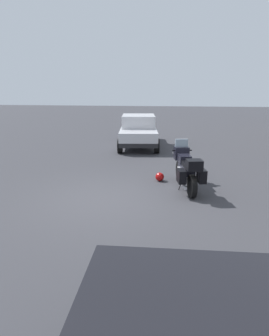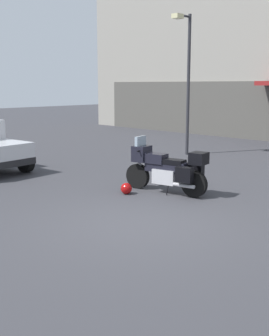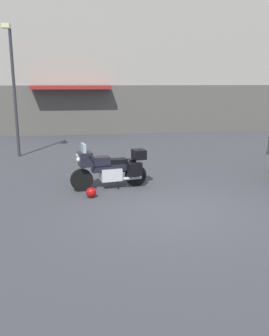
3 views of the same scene
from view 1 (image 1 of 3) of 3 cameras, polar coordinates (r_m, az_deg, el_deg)
name	(u,v)px [view 1 (image 1 of 3)]	position (r m, az deg, el deg)	size (l,w,h in m)	color
ground_plane	(106,200)	(7.95, -5.50, -6.23)	(80.00, 80.00, 0.00)	#38383D
motorcycle	(186,168)	(8.75, 10.05, -0.06)	(2.25, 0.95, 1.36)	black
helmet	(160,177)	(9.46, 4.95, -1.72)	(0.28, 0.28, 0.28)	#990C0C
car_sedan_far	(138,130)	(15.09, 0.77, 7.34)	(4.70, 2.35, 1.56)	silver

